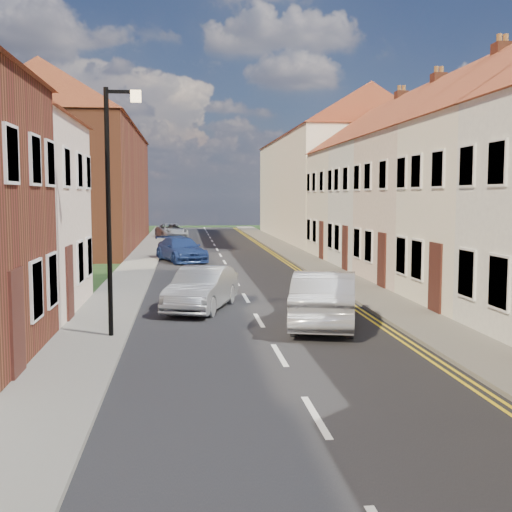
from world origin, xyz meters
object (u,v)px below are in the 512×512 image
object	(u,v)px
car_distant	(172,231)
car_mid	(202,289)
lamppost	(112,196)
car_mid_b	(325,298)
car_far	(181,250)

from	to	relation	value
car_distant	car_mid	bearing A→B (deg)	-100.91
lamppost	car_mid_b	distance (m)	6.26
lamppost	car_distant	distance (m)	37.77
car_mid	car_distant	world-z (taller)	car_mid
car_mid_b	car_distant	bearing A→B (deg)	-67.81
lamppost	car_mid_b	size ratio (longest dim) A/B	1.29
lamppost	car_far	bearing A→B (deg)	85.33
lamppost	car_distant	world-z (taller)	lamppost
lamppost	car_distant	size ratio (longest dim) A/B	1.34
lamppost	car_distant	bearing A→B (deg)	89.07
car_far	car_mid_b	size ratio (longest dim) A/B	0.97
car_mid	car_distant	distance (m)	33.75
lamppost	car_mid	distance (m)	5.37
car_far	car_mid	bearing A→B (deg)	-106.03
car_mid	car_mid_b	size ratio (longest dim) A/B	0.88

